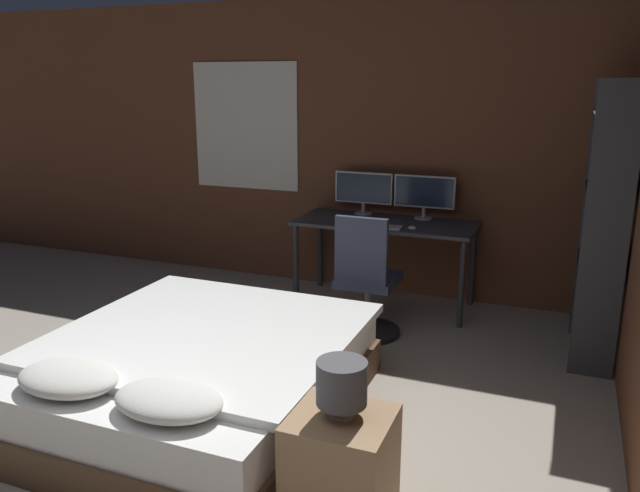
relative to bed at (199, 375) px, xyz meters
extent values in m
cube|color=brown|center=(0.26, 2.67, 1.10)|extent=(12.00, 0.06, 2.70)
cube|color=silver|center=(-1.07, 2.63, 1.27)|extent=(1.13, 0.01, 1.23)
cube|color=black|center=(-1.07, 2.64, 1.27)|extent=(1.05, 0.01, 1.15)
cube|color=brown|center=(0.00, 0.01, -0.14)|extent=(1.69, 1.95, 0.22)
cube|color=white|center=(0.00, 0.01, 0.08)|extent=(1.63, 1.89, 0.23)
cube|color=white|center=(0.00, 0.13, 0.22)|extent=(1.73, 1.64, 0.05)
ellipsoid|color=silver|center=(-0.30, -0.71, 0.26)|extent=(0.55, 0.38, 0.13)
ellipsoid|color=silver|center=(0.30, -0.71, 0.26)|extent=(0.55, 0.38, 0.13)
cube|color=#997551|center=(1.13, -0.60, 0.02)|extent=(0.44, 0.42, 0.54)
cylinder|color=gray|center=(1.13, -0.60, 0.30)|extent=(0.11, 0.11, 0.01)
cylinder|color=gray|center=(1.13, -0.60, 0.33)|extent=(0.02, 0.02, 0.05)
cylinder|color=#4C4C51|center=(1.13, -0.60, 0.45)|extent=(0.22, 0.22, 0.19)
cube|color=#38383D|center=(0.49, 2.26, 0.50)|extent=(1.57, 0.68, 0.03)
cylinder|color=#2D2D33|center=(-0.24, 1.97, 0.12)|extent=(0.05, 0.05, 0.74)
cylinder|color=#2D2D33|center=(1.23, 1.97, 0.12)|extent=(0.05, 0.05, 0.74)
cylinder|color=#2D2D33|center=(-0.24, 2.55, 0.12)|extent=(0.05, 0.05, 0.74)
cylinder|color=#2D2D33|center=(1.23, 2.55, 0.12)|extent=(0.05, 0.05, 0.74)
cylinder|color=#B7B7BC|center=(0.21, 2.50, 0.52)|extent=(0.16, 0.16, 0.01)
cylinder|color=#B7B7BC|center=(0.21, 2.50, 0.57)|extent=(0.03, 0.03, 0.09)
cube|color=#B7B7BC|center=(0.21, 2.50, 0.76)|extent=(0.54, 0.03, 0.28)
cube|color=#192338|center=(0.21, 2.49, 0.76)|extent=(0.51, 0.00, 0.25)
cylinder|color=#B7B7BC|center=(0.78, 2.50, 0.52)|extent=(0.16, 0.16, 0.01)
cylinder|color=#B7B7BC|center=(0.78, 2.50, 0.57)|extent=(0.03, 0.03, 0.09)
cube|color=#B7B7BC|center=(0.78, 2.50, 0.76)|extent=(0.54, 0.03, 0.28)
cube|color=#192338|center=(0.78, 2.49, 0.76)|extent=(0.51, 0.00, 0.25)
cube|color=#B7B7BC|center=(0.49, 2.03, 0.53)|extent=(0.41, 0.13, 0.02)
ellipsoid|color=#B7B7BC|center=(0.79, 2.03, 0.53)|extent=(0.07, 0.05, 0.04)
cylinder|color=black|center=(0.57, 1.56, -0.23)|extent=(0.52, 0.52, 0.04)
cylinder|color=gray|center=(0.57, 1.56, -0.02)|extent=(0.05, 0.05, 0.38)
cube|color=#33384C|center=(0.57, 1.56, 0.20)|extent=(0.45, 0.45, 0.07)
cube|color=#33384C|center=(0.57, 1.36, 0.49)|extent=(0.40, 0.05, 0.51)
cube|color=#333338|center=(2.21, 1.42, 0.74)|extent=(0.29, 0.02, 1.98)
cube|color=#333338|center=(2.21, 2.18, 0.74)|extent=(0.29, 0.02, 1.98)
cube|color=#333338|center=(2.21, 1.80, 0.44)|extent=(0.29, 0.74, 0.02)
cube|color=#333338|center=(2.21, 1.80, 0.98)|extent=(0.29, 0.74, 0.02)
cube|color=#333338|center=(2.21, 1.80, 1.49)|extent=(0.29, 0.74, 0.02)
cube|color=#7A387F|center=(2.21, 1.45, 0.58)|extent=(0.24, 0.02, 0.26)
cube|color=#2D4784|center=(2.21, 1.49, 0.56)|extent=(0.24, 0.03, 0.21)
cube|color=#B2332D|center=(2.21, 1.53, 0.54)|extent=(0.24, 0.04, 0.17)
cube|color=#2D4784|center=(2.21, 1.58, 0.57)|extent=(0.24, 0.03, 0.24)
cube|color=#BCB29E|center=(2.21, 1.62, 0.55)|extent=(0.24, 0.04, 0.19)
cube|color=#B2332D|center=(2.21, 1.65, 0.57)|extent=(0.24, 0.03, 0.24)
cube|color=#B2332D|center=(2.21, 1.46, 1.08)|extent=(0.24, 0.03, 0.19)
cube|color=#B2332D|center=(2.21, 1.50, 1.09)|extent=(0.24, 0.02, 0.20)
cube|color=orange|center=(2.21, 1.53, 1.11)|extent=(0.24, 0.03, 0.24)
cube|color=#7A387F|center=(2.21, 1.57, 1.08)|extent=(0.24, 0.04, 0.18)
cube|color=#7A387F|center=(2.21, 1.61, 1.10)|extent=(0.24, 0.02, 0.23)
cube|color=teal|center=(2.21, 1.64, 1.09)|extent=(0.24, 0.02, 0.21)
cube|color=#BCB29E|center=(2.21, 1.68, 1.09)|extent=(0.24, 0.04, 0.20)
cube|color=gold|center=(2.21, 1.73, 1.08)|extent=(0.24, 0.03, 0.19)
cube|color=#28282D|center=(2.21, 1.77, 1.09)|extent=(0.24, 0.03, 0.21)
camera|label=1|loc=(1.95, -2.90, 1.72)|focal=35.00mm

